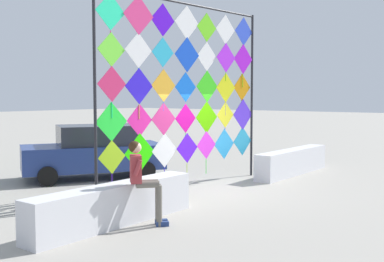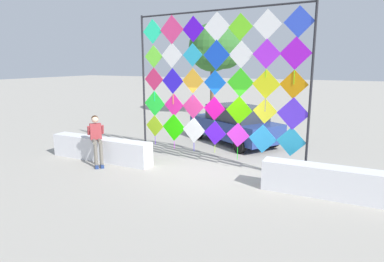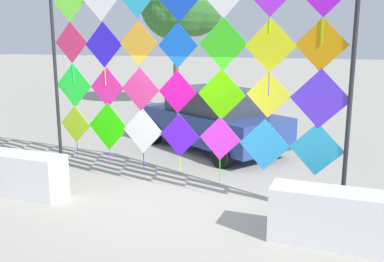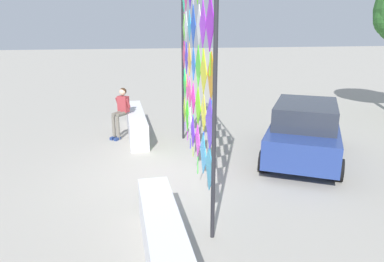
% 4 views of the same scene
% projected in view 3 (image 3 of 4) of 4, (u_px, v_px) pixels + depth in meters
% --- Properties ---
extents(ground, '(120.00, 120.00, 0.00)m').
position_uv_depth(ground, '(169.00, 204.00, 7.37)').
color(ground, '#9E998E').
extents(kite_display_rack, '(5.84, 0.64, 4.90)m').
position_uv_depth(kite_display_rack, '(179.00, 38.00, 7.40)').
color(kite_display_rack, '#232328').
rests_on(kite_display_rack, ground).
extents(parked_car, '(4.40, 3.62, 1.58)m').
position_uv_depth(parked_car, '(213.00, 119.00, 10.89)').
color(parked_car, navy).
rests_on(parked_car, ground).
extents(tree_far_right, '(3.20, 3.23, 5.65)m').
position_uv_depth(tree_far_right, '(179.00, 5.00, 17.32)').
color(tree_far_right, brown).
rests_on(tree_far_right, ground).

